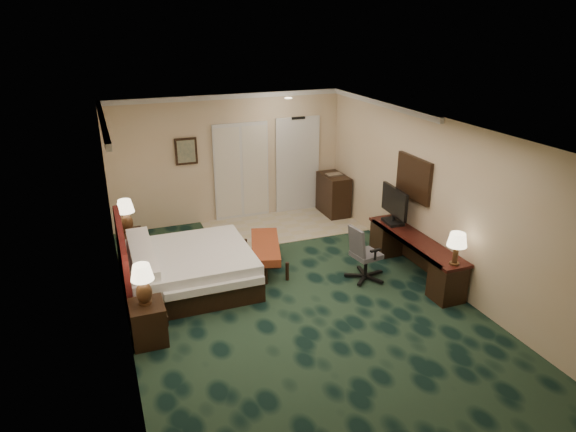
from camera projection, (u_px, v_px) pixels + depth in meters
name	position (u px, v px, depth m)	size (l,w,h in m)	color
floor	(294.00, 299.00, 8.08)	(5.00, 7.50, 0.00)	black
ceiling	(295.00, 129.00, 7.10)	(5.00, 7.50, 0.00)	silver
wall_back	(229.00, 159.00, 10.85)	(5.00, 0.00, 2.70)	beige
wall_front	(458.00, 373.00, 4.33)	(5.00, 0.00, 2.70)	beige
wall_left	(118.00, 245.00, 6.76)	(0.00, 7.50, 2.70)	beige
wall_right	(436.00, 200.00, 8.43)	(0.00, 7.50, 2.70)	beige
crown_molding	(295.00, 133.00, 7.12)	(5.00, 7.50, 0.10)	silver
tile_patch	(283.00, 226.00, 10.90)	(3.20, 1.70, 0.01)	beige
headboard	(123.00, 257.00, 7.88)	(0.12, 2.00, 1.40)	#440E09
entry_door	(297.00, 166.00, 11.45)	(1.02, 0.06, 2.18)	silver
closet_doors	(241.00, 172.00, 11.01)	(1.20, 0.06, 2.10)	beige
wall_art	(186.00, 151.00, 10.43)	(0.45, 0.06, 0.55)	#53635A
wall_mirror	(414.00, 178.00, 8.86)	(0.05, 0.95, 0.75)	white
bed	(191.00, 269.00, 8.36)	(1.96, 1.81, 0.62)	white
nightstand_near	(148.00, 323.00, 6.95)	(0.46, 0.52, 0.57)	black
nightstand_far	(131.00, 247.00, 9.24)	(0.46, 0.52, 0.57)	black
lamp_near	(143.00, 284.00, 6.77)	(0.31, 0.31, 0.58)	black
lamp_far	(126.00, 216.00, 9.07)	(0.32, 0.32, 0.60)	black
bed_bench	(265.00, 255.00, 9.04)	(0.48, 1.37, 0.46)	brown
desk	(414.00, 257.00, 8.75)	(0.50, 2.31, 0.67)	black
tv	(394.00, 206.00, 9.16)	(0.07, 0.86, 0.67)	black
desk_lamp	(456.00, 249.00, 7.65)	(0.30, 0.30, 0.52)	black
desk_chair	(366.00, 252.00, 8.55)	(0.56, 0.53, 0.97)	#42404B
minibar	(333.00, 194.00, 11.44)	(0.48, 0.86, 0.90)	black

